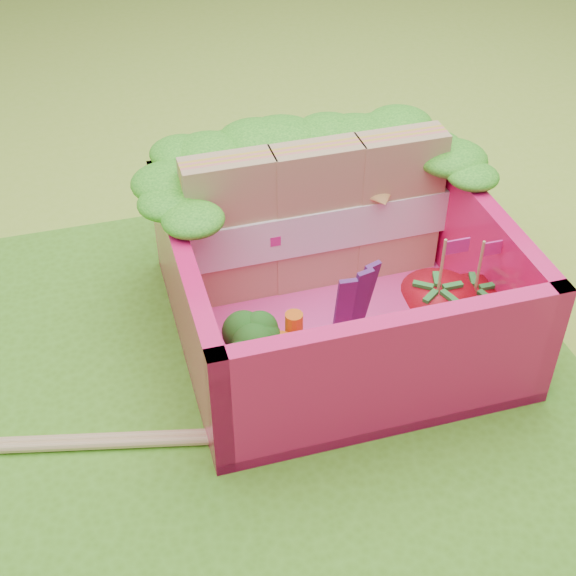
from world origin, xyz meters
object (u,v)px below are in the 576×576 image
(sandwich_stack, at_px, (316,217))
(strawberry_left, at_px, (434,318))
(broccoli, at_px, (251,350))
(strawberry_right, at_px, (471,311))
(bento_box, at_px, (335,275))

(sandwich_stack, height_order, strawberry_left, sandwich_stack)
(broccoli, height_order, strawberry_left, strawberry_left)
(broccoli, bearing_deg, strawberry_right, 2.61)
(broccoli, xyz_separation_m, strawberry_left, (0.75, 0.02, -0.04))
(sandwich_stack, bearing_deg, strawberry_left, -60.43)
(strawberry_left, bearing_deg, broccoli, -178.65)
(sandwich_stack, bearing_deg, broccoli, -127.00)
(bento_box, distance_m, broccoli, 0.52)
(bento_box, distance_m, strawberry_right, 0.57)
(sandwich_stack, height_order, strawberry_right, sandwich_stack)
(strawberry_right, bearing_deg, bento_box, 152.78)
(strawberry_right, bearing_deg, strawberry_left, -172.13)
(bento_box, height_order, sandwich_stack, sandwich_stack)
(broccoli, bearing_deg, sandwich_stack, 53.00)
(bento_box, xyz_separation_m, strawberry_right, (0.50, -0.26, -0.10))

